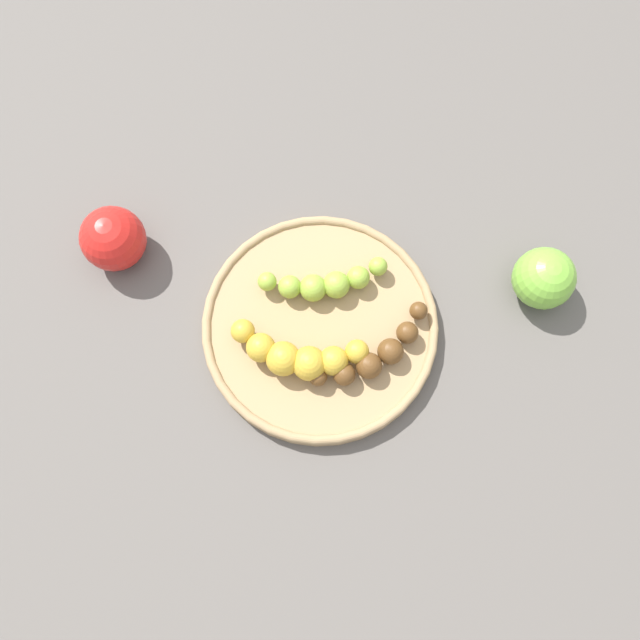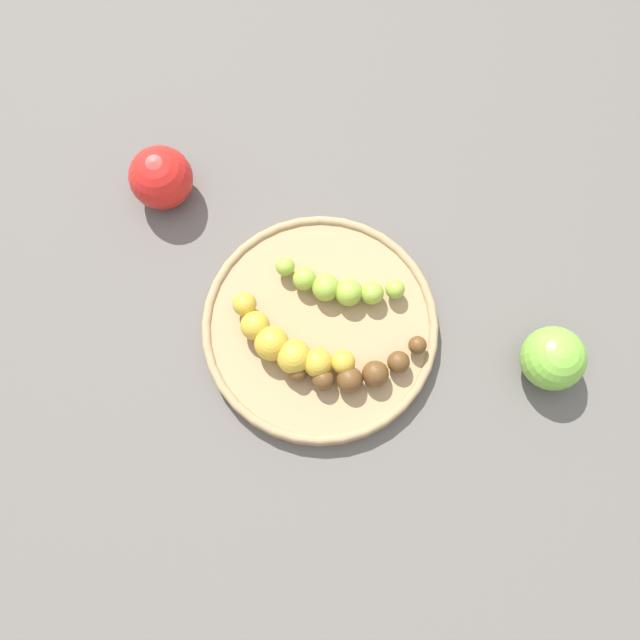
{
  "view_description": "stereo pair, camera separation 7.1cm",
  "coord_description": "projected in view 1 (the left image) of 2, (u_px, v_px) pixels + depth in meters",
  "views": [
    {
      "loc": [
        0.05,
        -0.19,
        0.72
      ],
      "look_at": [
        0.0,
        0.0,
        0.04
      ],
      "focal_mm": 37.88,
      "sensor_mm": 36.0,
      "label": 1
    },
    {
      "loc": [
        0.11,
        -0.16,
        0.72
      ],
      "look_at": [
        0.0,
        0.0,
        0.04
      ],
      "focal_mm": 37.88,
      "sensor_mm": 36.0,
      "label": 2
    }
  ],
  "objects": [
    {
      "name": "ground_plane",
      "position": [
        320.0,
        330.0,
        0.75
      ],
      "size": [
        2.4,
        2.4,
        0.0
      ],
      "primitive_type": "plane",
      "color": "#56514C"
    },
    {
      "name": "banana_green",
      "position": [
        324.0,
        283.0,
        0.73
      ],
      "size": [
        0.13,
        0.07,
        0.03
      ],
      "rotation": [
        0.0,
        0.0,
        5.09
      ],
      "color": "#8CAD38",
      "rests_on": "fruit_bowl"
    },
    {
      "name": "banana_overripe",
      "position": [
        377.0,
        354.0,
        0.71
      ],
      "size": [
        0.11,
        0.11,
        0.03
      ],
      "rotation": [
        0.0,
        0.0,
        5.54
      ],
      "color": "#593819",
      "rests_on": "fruit_bowl"
    },
    {
      "name": "fruit_bowl",
      "position": [
        320.0,
        327.0,
        0.74
      ],
      "size": [
        0.26,
        0.26,
        0.02
      ],
      "color": "#A08259",
      "rests_on": "ground_plane"
    },
    {
      "name": "apple_green",
      "position": [
        544.0,
        278.0,
        0.73
      ],
      "size": [
        0.07,
        0.07,
        0.07
      ],
      "primitive_type": "sphere",
      "color": "#72B238",
      "rests_on": "ground_plane"
    },
    {
      "name": "banana_spotted",
      "position": [
        297.0,
        355.0,
        0.7
      ],
      "size": [
        0.15,
        0.06,
        0.04
      ],
      "rotation": [
        0.0,
        0.0,
        4.76
      ],
      "color": "gold",
      "rests_on": "fruit_bowl"
    },
    {
      "name": "apple_red",
      "position": [
        113.0,
        239.0,
        0.74
      ],
      "size": [
        0.07,
        0.07,
        0.07
      ],
      "primitive_type": "sphere",
      "color": "red",
      "rests_on": "ground_plane"
    }
  ]
}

